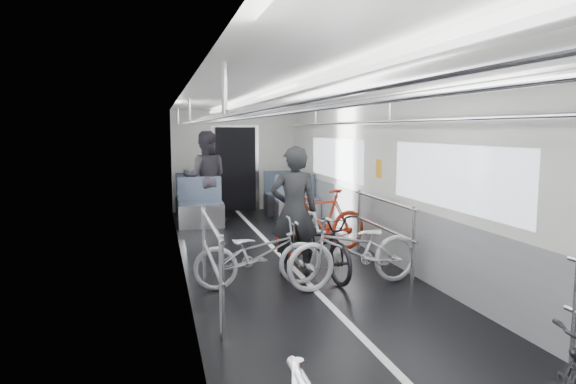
% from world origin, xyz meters
% --- Properties ---
extents(car_shell, '(3.02, 14.01, 2.41)m').
position_xyz_m(car_shell, '(0.00, 1.78, 1.13)').
color(car_shell, black).
rests_on(car_shell, ground).
extents(bike_left_far, '(1.61, 0.57, 0.84)m').
position_xyz_m(bike_left_far, '(-0.64, 0.84, 0.42)').
color(bike_left_far, '#A4A4A8').
rests_on(bike_left_far, floor).
extents(bike_right_mid, '(1.86, 0.86, 0.94)m').
position_xyz_m(bike_right_mid, '(0.51, 0.54, 0.47)').
color(bike_right_mid, '#B2B2B7').
rests_on(bike_right_mid, floor).
extents(bike_right_far, '(1.75, 0.95, 1.01)m').
position_xyz_m(bike_right_far, '(0.65, 2.27, 0.51)').
color(bike_right_far, '#B93016').
rests_on(bike_right_far, floor).
extents(bike_aisle, '(0.84, 1.73, 0.87)m').
position_xyz_m(bike_aisle, '(0.27, 1.17, 0.44)').
color(bike_aisle, black).
rests_on(bike_aisle, floor).
extents(person_standing, '(0.68, 0.50, 1.73)m').
position_xyz_m(person_standing, '(-0.07, 1.27, 0.87)').
color(person_standing, black).
rests_on(person_standing, floor).
extents(person_seated, '(1.01, 0.83, 1.92)m').
position_xyz_m(person_seated, '(-0.85, 5.49, 0.96)').
color(person_seated, '#2C282F').
rests_on(person_seated, floor).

